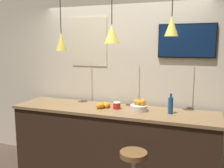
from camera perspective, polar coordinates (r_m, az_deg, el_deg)
back_wall at (r=3.85m, az=2.32°, el=2.12°), size 8.00×0.06×2.90m
service_counter at (r=3.67m, az=0.00°, el=-13.40°), size 2.87×0.69×1.02m
fruit_bowl at (r=3.40m, az=6.28°, el=-5.03°), size 0.23×0.23×0.16m
orange_pile at (r=3.53m, az=-1.89°, el=-4.87°), size 0.17×0.21×0.09m
juice_bottle at (r=3.31m, az=13.24°, el=-4.74°), size 0.07×0.07×0.27m
spread_jar at (r=3.49m, az=1.10°, el=-4.94°), size 0.11×0.11×0.09m
pendant_lamp_left at (r=3.72m, az=-11.51°, el=9.52°), size 0.16×0.16×0.98m
pendant_lamp_middle at (r=3.39m, az=-0.03°, el=11.39°), size 0.21×0.21×0.88m
pendant_lamp_right at (r=3.21m, az=13.47°, el=12.76°), size 0.17×0.17×0.79m
mounted_tv at (r=3.59m, az=16.69°, el=9.43°), size 0.77×0.04×0.46m
wall_poster at (r=3.98m, az=-5.26°, el=9.58°), size 0.60×0.01×0.76m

